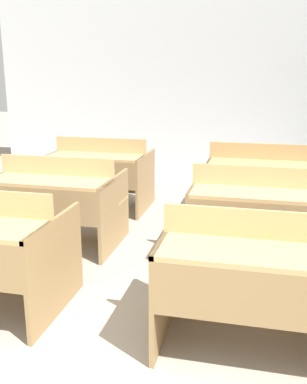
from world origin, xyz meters
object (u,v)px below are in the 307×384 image
(bench_second_right, at_px, (257,213))
(bench_third_left, at_px, (101,172))
(bench_second_left, at_px, (58,199))
(bench_front_right, at_px, (256,276))
(bench_third_right, at_px, (259,180))

(bench_second_right, xyz_separation_m, bench_third_left, (-1.80, 1.21, 0.00))
(bench_second_left, bearing_deg, bench_front_right, -34.05)
(bench_third_left, height_order, bench_third_right, same)
(bench_second_left, height_order, bench_second_right, same)
(bench_front_right, height_order, bench_second_left, same)
(bench_front_right, height_order, bench_second_right, same)
(bench_front_right, distance_m, bench_third_left, 3.02)
(bench_second_right, distance_m, bench_third_left, 2.17)
(bench_second_left, relative_size, bench_third_right, 1.00)
(bench_third_left, distance_m, bench_third_right, 1.81)
(bench_front_right, relative_size, bench_second_left, 1.00)
(bench_front_right, bearing_deg, bench_third_left, 126.88)
(bench_front_right, distance_m, bench_second_right, 1.21)
(bench_third_right, bearing_deg, bench_front_right, -89.92)
(bench_second_right, height_order, bench_third_left, same)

